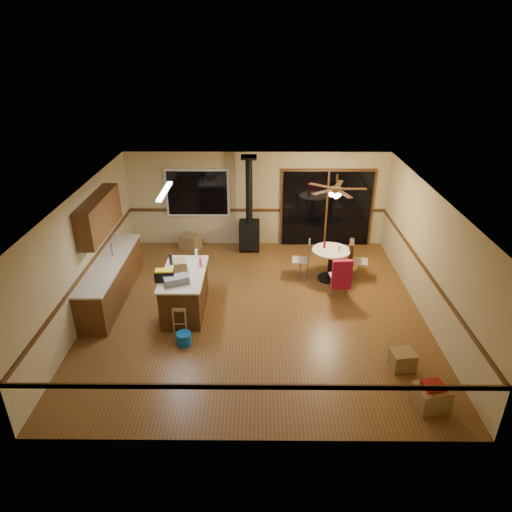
{
  "coord_description": "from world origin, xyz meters",
  "views": [
    {
      "loc": [
        0.06,
        -8.31,
        5.34
      ],
      "look_at": [
        0.0,
        0.3,
        1.15
      ],
      "focal_mm": 32.0,
      "sensor_mm": 36.0,
      "label": 1
    }
  ],
  "objects_px": {
    "box_under_window": "(190,242)",
    "box_corner_a": "(431,397)",
    "dining_table": "(330,259)",
    "toolbox_grey": "(176,280)",
    "chair_left": "(305,255)",
    "wood_stove": "(249,225)",
    "bar_stool": "(180,318)",
    "box_corner_b": "(403,360)",
    "chair_near": "(342,274)",
    "chair_right": "(352,255)",
    "kitchen_island": "(185,292)",
    "blue_bucket": "(184,339)",
    "toolbox_black": "(165,276)"
  },
  "relations": [
    {
      "from": "bar_stool",
      "to": "dining_table",
      "type": "height_order",
      "value": "dining_table"
    },
    {
      "from": "toolbox_black",
      "to": "chair_left",
      "type": "height_order",
      "value": "toolbox_black"
    },
    {
      "from": "toolbox_grey",
      "to": "blue_bucket",
      "type": "relative_size",
      "value": 1.66
    },
    {
      "from": "bar_stool",
      "to": "wood_stove",
      "type": "bearing_deg",
      "value": 71.16
    },
    {
      "from": "toolbox_black",
      "to": "chair_left",
      "type": "bearing_deg",
      "value": 31.38
    },
    {
      "from": "blue_bucket",
      "to": "box_corner_b",
      "type": "bearing_deg",
      "value": -9.31
    },
    {
      "from": "toolbox_grey",
      "to": "dining_table",
      "type": "height_order",
      "value": "toolbox_grey"
    },
    {
      "from": "toolbox_grey",
      "to": "chair_left",
      "type": "bearing_deg",
      "value": 35.18
    },
    {
      "from": "dining_table",
      "to": "box_under_window",
      "type": "bearing_deg",
      "value": 154.79
    },
    {
      "from": "wood_stove",
      "to": "bar_stool",
      "type": "relative_size",
      "value": 4.52
    },
    {
      "from": "wood_stove",
      "to": "bar_stool",
      "type": "xyz_separation_m",
      "value": [
        -1.29,
        -3.79,
        -0.45
      ]
    },
    {
      "from": "dining_table",
      "to": "box_under_window",
      "type": "height_order",
      "value": "dining_table"
    },
    {
      "from": "box_corner_b",
      "to": "dining_table",
      "type": "bearing_deg",
      "value": 104.56
    },
    {
      "from": "chair_left",
      "to": "chair_right",
      "type": "relative_size",
      "value": 0.74
    },
    {
      "from": "box_corner_b",
      "to": "box_corner_a",
      "type": "bearing_deg",
      "value": -79.12
    },
    {
      "from": "toolbox_grey",
      "to": "box_under_window",
      "type": "distance_m",
      "value": 3.63
    },
    {
      "from": "wood_stove",
      "to": "blue_bucket",
      "type": "relative_size",
      "value": 8.69
    },
    {
      "from": "chair_right",
      "to": "box_corner_a",
      "type": "distance_m",
      "value": 4.34
    },
    {
      "from": "wood_stove",
      "to": "bar_stool",
      "type": "distance_m",
      "value": 4.03
    },
    {
      "from": "kitchen_island",
      "to": "box_under_window",
      "type": "xyz_separation_m",
      "value": [
        -0.32,
        3.1,
        -0.25
      ]
    },
    {
      "from": "chair_near",
      "to": "dining_table",
      "type": "bearing_deg",
      "value": 97.51
    },
    {
      "from": "toolbox_grey",
      "to": "box_corner_a",
      "type": "xyz_separation_m",
      "value": [
        4.36,
        -2.36,
        -0.78
      ]
    },
    {
      "from": "box_under_window",
      "to": "box_corner_a",
      "type": "relative_size",
      "value": 1.03
    },
    {
      "from": "dining_table",
      "to": "toolbox_grey",
      "type": "bearing_deg",
      "value": -151.05
    },
    {
      "from": "dining_table",
      "to": "box_corner_b",
      "type": "bearing_deg",
      "value": -75.44
    },
    {
      "from": "chair_right",
      "to": "bar_stool",
      "type": "bearing_deg",
      "value": -149.38
    },
    {
      "from": "chair_right",
      "to": "toolbox_black",
      "type": "bearing_deg",
      "value": -156.05
    },
    {
      "from": "toolbox_grey",
      "to": "box_under_window",
      "type": "xyz_separation_m",
      "value": [
        -0.25,
        3.54,
        -0.77
      ]
    },
    {
      "from": "kitchen_island",
      "to": "chair_left",
      "type": "bearing_deg",
      "value": 29.31
    },
    {
      "from": "dining_table",
      "to": "chair_left",
      "type": "xyz_separation_m",
      "value": [
        -0.6,
        0.09,
        0.06
      ]
    },
    {
      "from": "kitchen_island",
      "to": "blue_bucket",
      "type": "bearing_deg",
      "value": -83.55
    },
    {
      "from": "toolbox_grey",
      "to": "bar_stool",
      "type": "bearing_deg",
      "value": -74.76
    },
    {
      "from": "wood_stove",
      "to": "chair_left",
      "type": "height_order",
      "value": "wood_stove"
    },
    {
      "from": "box_under_window",
      "to": "dining_table",
      "type": "bearing_deg",
      "value": -25.21
    },
    {
      "from": "chair_right",
      "to": "box_corner_a",
      "type": "relative_size",
      "value": 1.4
    },
    {
      "from": "blue_bucket",
      "to": "dining_table",
      "type": "distance_m",
      "value": 4.09
    },
    {
      "from": "wood_stove",
      "to": "box_corner_a",
      "type": "bearing_deg",
      "value": -62.88
    },
    {
      "from": "bar_stool",
      "to": "chair_left",
      "type": "height_order",
      "value": "chair_left"
    },
    {
      "from": "box_corner_a",
      "to": "blue_bucket",
      "type": "bearing_deg",
      "value": 159.05
    },
    {
      "from": "chair_left",
      "to": "chair_right",
      "type": "distance_m",
      "value": 1.12
    },
    {
      "from": "chair_near",
      "to": "chair_right",
      "type": "distance_m",
      "value": 1.05
    },
    {
      "from": "wood_stove",
      "to": "toolbox_black",
      "type": "height_order",
      "value": "wood_stove"
    },
    {
      "from": "chair_near",
      "to": "toolbox_grey",
      "type": "bearing_deg",
      "value": -164.4
    },
    {
      "from": "chair_right",
      "to": "box_under_window",
      "type": "xyz_separation_m",
      "value": [
        -4.11,
        1.6,
        -0.39
      ]
    },
    {
      "from": "kitchen_island",
      "to": "chair_left",
      "type": "height_order",
      "value": "chair_left"
    },
    {
      "from": "blue_bucket",
      "to": "box_corner_a",
      "type": "relative_size",
      "value": 0.58
    },
    {
      "from": "toolbox_grey",
      "to": "box_corner_b",
      "type": "distance_m",
      "value": 4.49
    },
    {
      "from": "chair_left",
      "to": "blue_bucket",
      "type": "bearing_deg",
      "value": -133.2
    },
    {
      "from": "box_corner_a",
      "to": "wood_stove",
      "type": "bearing_deg",
      "value": 117.12
    },
    {
      "from": "dining_table",
      "to": "box_corner_b",
      "type": "height_order",
      "value": "dining_table"
    }
  ]
}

